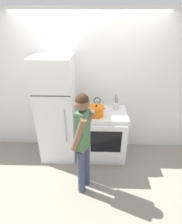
# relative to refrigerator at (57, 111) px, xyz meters

# --- Properties ---
(ground_plane) EXTENTS (14.00, 14.00, 0.00)m
(ground_plane) POSITION_rel_refrigerator_xyz_m (0.56, 0.31, -0.94)
(ground_plane) COLOR gray
(wall_back) EXTENTS (10.00, 0.06, 2.55)m
(wall_back) POSITION_rel_refrigerator_xyz_m (0.56, 0.34, 0.34)
(wall_back) COLOR silver
(wall_back) RESTS_ON ground_plane
(refrigerator) EXTENTS (0.62, 0.65, 1.88)m
(refrigerator) POSITION_rel_refrigerator_xyz_m (0.00, 0.00, 0.00)
(refrigerator) COLOR white
(refrigerator) RESTS_ON ground_plane
(stove_range) EXTENTS (0.74, 0.66, 0.93)m
(stove_range) POSITION_rel_refrigerator_xyz_m (0.86, -0.03, -0.47)
(stove_range) COLOR white
(stove_range) RESTS_ON ground_plane
(dutch_oven_pot) EXTENTS (0.29, 0.25, 0.20)m
(dutch_oven_pot) POSITION_rel_refrigerator_xyz_m (0.69, -0.12, 0.08)
(dutch_oven_pot) COLOR orange
(dutch_oven_pot) RESTS_ON stove_range
(tea_kettle) EXTENTS (0.20, 0.16, 0.23)m
(tea_kettle) POSITION_rel_refrigerator_xyz_m (0.70, 0.13, 0.06)
(tea_kettle) COLOR silver
(tea_kettle) RESTS_ON stove_range
(utensil_jar) EXTENTS (0.11, 0.11, 0.28)m
(utensil_jar) POSITION_rel_refrigerator_xyz_m (1.04, 0.13, 0.06)
(utensil_jar) COLOR silver
(utensil_jar) RESTS_ON stove_range
(person) EXTENTS (0.34, 0.39, 1.59)m
(person) POSITION_rel_refrigerator_xyz_m (0.51, -0.79, -0.03)
(person) COLOR #38425B
(person) RESTS_ON ground_plane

